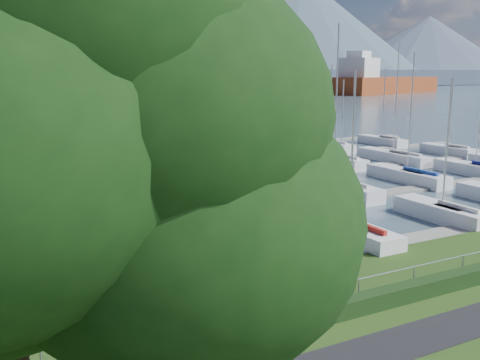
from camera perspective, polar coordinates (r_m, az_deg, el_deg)
path at (r=21.25m, az=20.01°, el=-15.08°), size 160.00×2.00×0.04m
hedge at (r=22.74m, az=15.13°, el=-12.05°), size 80.00×0.70×0.70m
fence at (r=22.69m, az=14.55°, el=-9.75°), size 80.00×0.04×0.04m
docks at (r=44.94m, az=-8.39°, el=-0.94°), size 90.00×41.60×0.25m
tree at (r=6.73m, az=-23.36°, el=4.24°), size 7.98×6.72×12.72m
crane at (r=45.47m, az=-7.94°, el=6.29°), size 4.73×13.36×22.35m
cargo_ship_mid at (r=245.59m, az=-13.20°, el=9.69°), size 99.34×36.57×21.50m
cargo_ship_east at (r=270.35m, az=14.94°, el=9.77°), size 80.72×44.16×21.50m
sailboat_fleet at (r=46.47m, az=-10.79°, el=6.40°), size 74.56×49.97×13.55m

